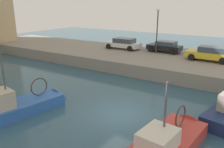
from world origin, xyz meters
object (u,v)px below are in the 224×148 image
(parked_car_yellow, at_px, (210,53))
(parked_car_white, at_px, (123,43))
(parked_car_black, at_px, (165,46))
(fishing_boat_blue, at_px, (23,110))
(quay_streetlamp, at_px, (157,24))

(parked_car_yellow, relative_size, parked_car_white, 0.97)
(parked_car_black, bearing_deg, parked_car_white, 99.52)
(fishing_boat_blue, bearing_deg, parked_car_yellow, -27.38)
(parked_car_yellow, height_order, parked_car_black, parked_car_yellow)
(parked_car_white, relative_size, parked_car_black, 1.12)
(parked_car_yellow, relative_size, parked_car_black, 1.09)
(parked_car_white, height_order, parked_car_black, parked_car_white)
(parked_car_black, height_order, quay_streetlamp, quay_streetlamp)
(parked_car_yellow, xyz_separation_m, quay_streetlamp, (0.56, 5.73, 2.54))
(parked_car_white, xyz_separation_m, quay_streetlamp, (-0.23, -4.35, 2.57))
(fishing_boat_blue, distance_m, parked_car_yellow, 17.48)
(parked_car_yellow, distance_m, parked_car_white, 10.11)
(quay_streetlamp, bearing_deg, parked_car_yellow, -95.53)
(fishing_boat_blue, relative_size, parked_car_black, 1.73)
(parked_car_white, distance_m, quay_streetlamp, 5.05)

